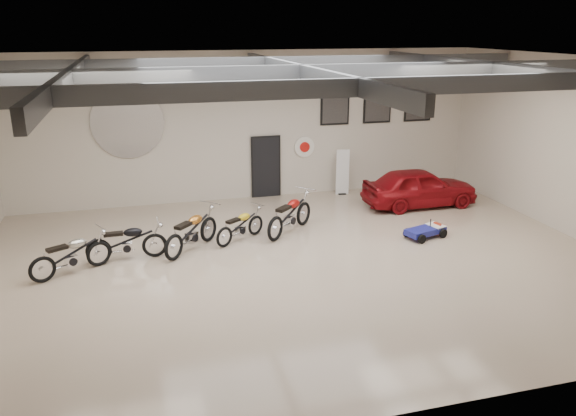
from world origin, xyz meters
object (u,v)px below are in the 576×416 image
object	(u,v)px
go_kart	(429,228)
vintage_car	(420,187)
motorcycle_yellow	(240,225)
motorcycle_silver	(71,254)
motorcycle_black	(126,241)
motorcycle_gold	(191,230)
motorcycle_red	(290,214)
banner_stand	(343,171)

from	to	relation	value
go_kart	vintage_car	size ratio (longest dim) A/B	0.39
motorcycle_yellow	go_kart	distance (m)	5.36
motorcycle_silver	motorcycle_black	xyz separation A→B (m)	(1.30, 0.53, -0.00)
motorcycle_silver	motorcycle_gold	distance (m)	3.06
go_kart	vintage_car	bearing A→B (deg)	50.95
motorcycle_yellow	motorcycle_red	distance (m)	1.53
motorcycle_silver	vintage_car	distance (m)	11.03
motorcycle_silver	motorcycle_black	world-z (taller)	motorcycle_silver
go_kart	motorcycle_silver	bearing A→B (deg)	163.27
vintage_car	banner_stand	bearing A→B (deg)	45.61
motorcycle_black	vintage_car	world-z (taller)	vintage_car
motorcycle_yellow	motorcycle_silver	bearing A→B (deg)	159.28
motorcycle_black	go_kart	size ratio (longest dim) A/B	1.34
motorcycle_red	vintage_car	size ratio (longest dim) A/B	0.59
go_kart	motorcycle_yellow	bearing A→B (deg)	151.40
motorcycle_silver	motorcycle_red	distance (m)	6.01
motorcycle_silver	motorcycle_black	distance (m)	1.40
motorcycle_black	motorcycle_yellow	world-z (taller)	motorcycle_black
motorcycle_black	motorcycle_gold	world-z (taller)	motorcycle_gold
banner_stand	motorcycle_silver	distance (m)	9.87
banner_stand	motorcycle_gold	xyz separation A→B (m)	(-5.74, -3.89, -0.29)
banner_stand	motorcycle_red	bearing A→B (deg)	-122.54
motorcycle_yellow	vintage_car	size ratio (longest dim) A/B	0.47
motorcycle_gold	vintage_car	world-z (taller)	vintage_car
motorcycle_yellow	vintage_car	distance (m)	6.55
motorcycle_gold	motorcycle_yellow	size ratio (longest dim) A/B	1.22
go_kart	motorcycle_black	bearing A→B (deg)	159.59
banner_stand	motorcycle_red	world-z (taller)	banner_stand
go_kart	vintage_car	distance (m)	2.94
motorcycle_silver	vintage_car	world-z (taller)	vintage_car
banner_stand	motorcycle_red	xyz separation A→B (m)	(-2.85, -3.29, -0.27)
motorcycle_black	motorcycle_red	distance (m)	4.64
motorcycle_red	go_kart	distance (m)	3.98
banner_stand	go_kart	bearing A→B (deg)	-70.91
motorcycle_gold	go_kart	bearing A→B (deg)	-53.45
motorcycle_gold	vintage_car	xyz separation A→B (m)	(7.73, 1.94, 0.08)
motorcycle_gold	vintage_car	distance (m)	7.97
motorcycle_black	motorcycle_red	bearing A→B (deg)	9.02
banner_stand	motorcycle_gold	size ratio (longest dim) A/B	0.79
motorcycle_black	motorcycle_yellow	xyz separation A→B (m)	(3.06, 0.56, -0.05)
motorcycle_silver	vintage_car	size ratio (longest dim) A/B	0.53
motorcycle_black	motorcycle_red	world-z (taller)	motorcycle_red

